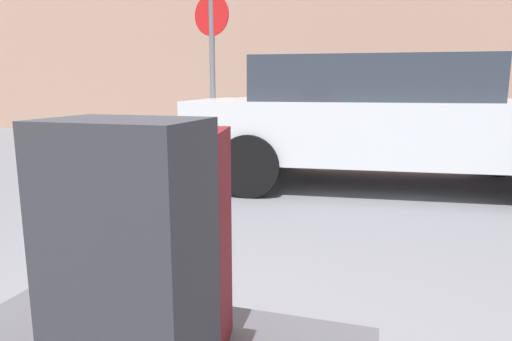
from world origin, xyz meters
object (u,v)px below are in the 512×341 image
Objects in this scene: parked_car at (383,118)px; suitcase_charcoal_center at (131,284)px; suitcase_maroon_front_right at (155,242)px; no_parking_sign at (212,64)px.

suitcase_charcoal_center is at bearing -94.88° from parked_car.
suitcase_maroon_front_right is 4.64m from no_parking_sign.
no_parking_sign is at bearing 110.33° from suitcase_charcoal_center.
parked_car is at bearing 70.73° from suitcase_maroon_front_right.
suitcase_maroon_front_right is at bearing -69.78° from no_parking_sign.
parked_car is (0.51, 4.19, 0.09)m from suitcase_maroon_front_right.
suitcase_maroon_front_right is 0.15× the size of parked_car.
suitcase_maroon_front_right is 0.30× the size of no_parking_sign.
suitcase_charcoal_center is at bearing -80.98° from suitcase_maroon_front_right.
no_parking_sign reaches higher than parked_car.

